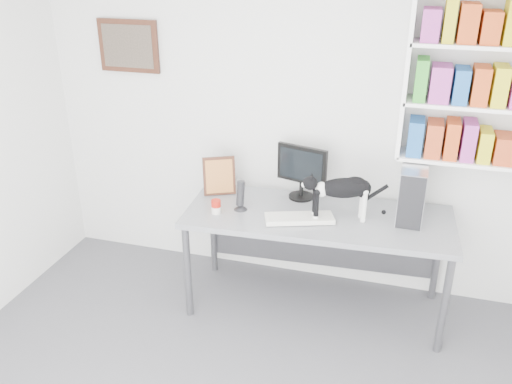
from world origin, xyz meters
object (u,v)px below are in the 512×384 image
at_px(soup_can, 216,207).
at_px(cat, 342,199).
at_px(monitor, 302,172).
at_px(pc_tower, 412,192).
at_px(keyboard, 299,218).
at_px(desk, 316,262).
at_px(leaning_print, 219,175).
at_px(speaker, 240,195).
at_px(bookshelf, 484,76).

height_order(soup_can, cat, cat).
xyz_separation_m(monitor, soup_can, (-0.55, -0.45, -0.17)).
distance_m(pc_tower, soup_can, 1.43).
bearing_deg(cat, keyboard, 178.73).
distance_m(soup_can, cat, 0.93).
relative_size(desk, leaning_print, 6.21).
bearing_deg(speaker, pc_tower, 22.44).
height_order(speaker, cat, cat).
bearing_deg(speaker, bookshelf, 25.90).
relative_size(bookshelf, speaker, 5.17).
height_order(keyboard, cat, cat).
distance_m(desk, soup_can, 0.89).
bearing_deg(keyboard, monitor, 80.67).
bearing_deg(keyboard, leaning_print, 139.27).
bearing_deg(bookshelf, cat, -157.00).
bearing_deg(leaning_print, desk, -35.45).
distance_m(monitor, pc_tower, 0.84).
bearing_deg(keyboard, speaker, 154.47).
bearing_deg(desk, bookshelf, 14.24).
bearing_deg(speaker, monitor, 52.25).
height_order(monitor, pc_tower, monitor).
xyz_separation_m(bookshelf, desk, (-1.01, -0.32, -1.44)).
height_order(speaker, leaning_print, leaning_print).
distance_m(desk, pc_tower, 0.91).
distance_m(leaning_print, cat, 1.02).
relative_size(bookshelf, cat, 2.22).
height_order(monitor, soup_can, monitor).
relative_size(bookshelf, desk, 0.63).
bearing_deg(leaning_print, monitor, -15.94).
distance_m(desk, speaker, 0.79).
relative_size(desk, speaker, 8.22).
height_order(leaning_print, cat, cat).
height_order(bookshelf, leaning_print, bookshelf).
xyz_separation_m(pc_tower, leaning_print, (-1.48, 0.00, -0.04)).
xyz_separation_m(keyboard, soup_can, (-0.62, -0.06, 0.03)).
xyz_separation_m(keyboard, speaker, (-0.46, 0.05, 0.10)).
height_order(desk, leaning_print, leaning_print).
distance_m(desk, monitor, 0.71).
bearing_deg(pc_tower, desk, -166.09).
height_order(keyboard, pc_tower, pc_tower).
bearing_deg(bookshelf, soup_can, -163.82).
distance_m(desk, cat, 0.61).
xyz_separation_m(keyboard, leaning_print, (-0.71, 0.28, 0.14)).
bearing_deg(bookshelf, leaning_print, -174.76).
bearing_deg(bookshelf, desk, -162.61).
bearing_deg(keyboard, soup_can, 166.08).
height_order(monitor, keyboard, monitor).
distance_m(monitor, soup_can, 0.73).
xyz_separation_m(leaning_print, soup_can, (0.09, -0.34, -0.11)).
bearing_deg(leaning_print, keyboard, -46.72).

